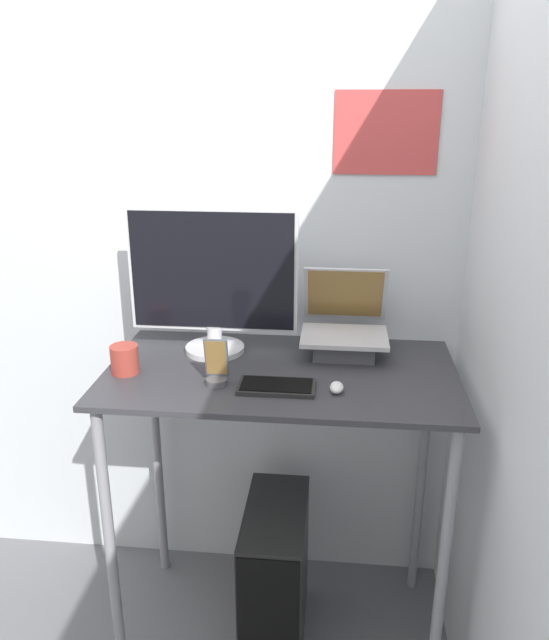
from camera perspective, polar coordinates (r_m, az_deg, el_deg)
name	(u,v)px	position (r m, az deg, el deg)	size (l,w,h in m)	color
wall_back	(291,284)	(2.44, 1.52, 3.34)	(6.00, 0.06, 2.60)	silver
wall_side_right	(521,368)	(1.80, 21.59, -4.13)	(0.05, 6.00, 2.60)	silver
desk	(281,414)	(2.19, 0.57, -8.57)	(1.19, 0.66, 1.12)	#333338
laptop	(344,333)	(2.25, 6.39, -1.20)	(0.31, 0.30, 0.29)	#4C4C51
monitor	(213,284)	(2.20, -5.66, 3.28)	(0.60, 0.21, 0.52)	silver
keyboard	(276,386)	(1.98, 0.16, -6.09)	(0.24, 0.13, 0.02)	black
mouse	(337,387)	(1.97, 5.71, -6.15)	(0.04, 0.07, 0.03)	white
cell_phone	(216,370)	(2.01, -5.33, -4.56)	(0.08, 0.07, 0.16)	#4C4C51
computer_tower	(275,574)	(2.55, 0.06, -22.23)	(0.23, 0.48, 0.57)	black
mug	(125,359)	(2.14, -13.53, -3.51)	(0.09, 0.09, 0.10)	#9E382D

